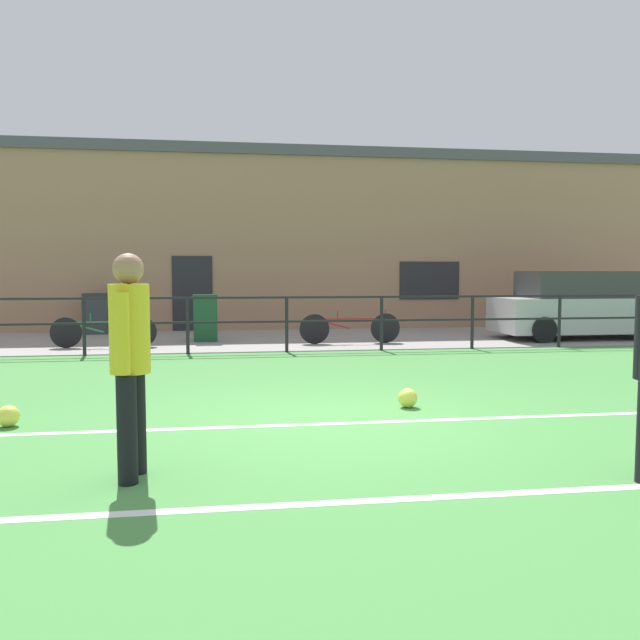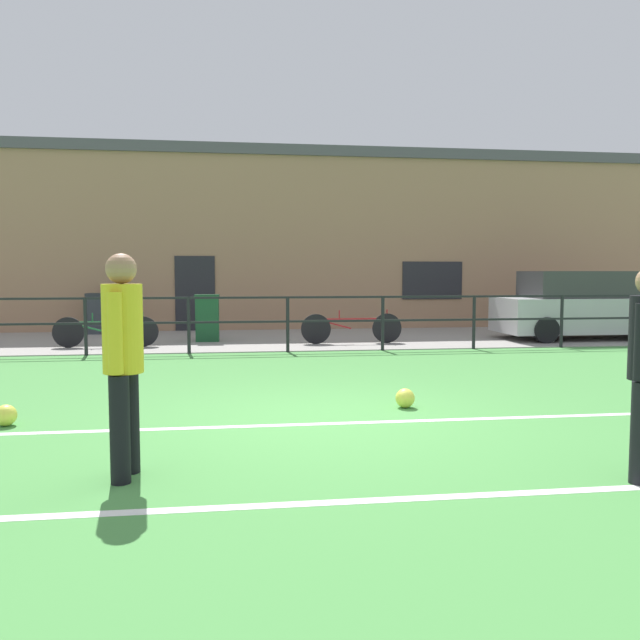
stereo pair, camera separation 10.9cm
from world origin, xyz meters
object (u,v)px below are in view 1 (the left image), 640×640
trash_bin_0 (206,318)px  trash_bin_1 (97,313)px  soccer_ball_match (8,416)px  soccer_ball_spare (408,398)px  bicycle_parked_1 (104,332)px  parked_car_red (583,307)px  bicycle_parked_0 (350,328)px  player_striker (130,352)px

trash_bin_0 → trash_bin_1: 3.69m
soccer_ball_match → soccer_ball_spare: soccer_ball_spare is taller
bicycle_parked_1 → trash_bin_1: bearing=103.5°
soccer_ball_spare → parked_car_red: bearing=47.5°
bicycle_parked_0 → bicycle_parked_1: (-5.42, 0.00, -0.01)m
bicycle_parked_1 → trash_bin_1: trash_bin_1 is taller
trash_bin_0 → player_striker: bearing=-91.2°
trash_bin_1 → player_striker: bearing=-77.5°
trash_bin_0 → trash_bin_1: bearing=142.0°
bicycle_parked_0 → bicycle_parked_1: bicycle_parked_0 is taller
player_striker → soccer_ball_match: 2.63m
soccer_ball_spare → bicycle_parked_1: size_ratio=0.10×
soccer_ball_spare → bicycle_parked_0: 6.78m
bicycle_parked_0 → player_striker: bearing=-111.2°
bicycle_parked_1 → trash_bin_0: (2.14, 0.95, 0.21)m
soccer_ball_spare → bicycle_parked_0: bearing=85.0°
trash_bin_1 → bicycle_parked_1: bearing=-76.5°
trash_bin_1 → trash_bin_0: bearing=-38.0°
player_striker → parked_car_red: player_striker is taller
parked_car_red → trash_bin_1: 12.43m
player_striker → soccer_ball_match: player_striker is taller
soccer_ball_match → trash_bin_0: size_ratio=0.21×
parked_car_red → trash_bin_1: (-12.08, 2.90, -0.24)m
player_striker → parked_car_red: (9.38, 9.30, -0.21)m
soccer_ball_spare → parked_car_red: parked_car_red is taller
player_striker → trash_bin_0: (0.21, 9.93, -0.43)m
player_striker → bicycle_parked_1: 9.21m
player_striker → trash_bin_1: player_striker is taller
bicycle_parked_1 → trash_bin_1: 3.32m
bicycle_parked_1 → player_striker: bearing=-77.9°
parked_car_red → bicycle_parked_0: (-5.89, -0.31, -0.42)m
bicycle_parked_1 → soccer_ball_spare: bearing=-54.4°
bicycle_parked_0 → trash_bin_0: size_ratio=2.11×
bicycle_parked_1 → trash_bin_0: trash_bin_0 is taller
soccer_ball_spare → trash_bin_0: (-2.69, 7.69, 0.46)m
soccer_ball_match → bicycle_parked_0: bearing=54.4°
parked_car_red → bicycle_parked_1: size_ratio=1.97×
bicycle_parked_0 → soccer_ball_spare: bearing=-95.0°
parked_car_red → soccer_ball_match: bearing=-146.0°
soccer_ball_match → trash_bin_1: (-1.14, 10.28, 0.45)m
trash_bin_0 → parked_car_red: bearing=-4.0°
parked_car_red → bicycle_parked_1: 11.32m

